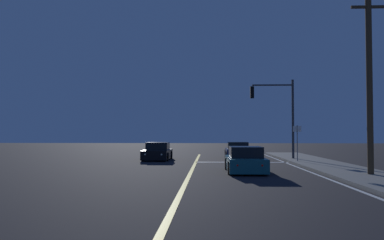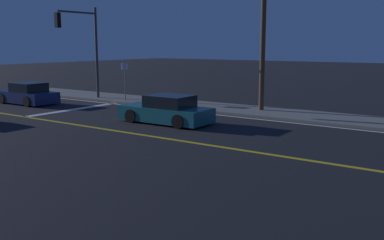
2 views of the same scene
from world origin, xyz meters
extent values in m
cube|color=slate|center=(8.07, 12.83, 0.07)|extent=(3.20, 46.19, 0.15)
cube|color=gold|center=(0.00, 12.83, 0.01)|extent=(0.20, 43.62, 0.01)
cube|color=white|center=(6.22, 12.83, 0.01)|extent=(0.16, 43.62, 0.01)
cube|color=white|center=(3.23, 24.16, 0.01)|extent=(6.47, 0.50, 0.01)
cube|color=navy|center=(3.22, 28.59, 0.44)|extent=(1.86, 4.20, 0.68)
cube|color=black|center=(3.22, 28.34, 1.04)|extent=(1.60, 1.93, 0.60)
cylinder|color=black|center=(2.36, 29.90, 0.32)|extent=(0.22, 0.64, 0.64)
cylinder|color=black|center=(4.09, 29.90, 0.32)|extent=(0.22, 0.64, 0.64)
cylinder|color=black|center=(2.36, 27.29, 0.32)|extent=(0.22, 0.64, 0.64)
cylinder|color=black|center=(4.09, 27.29, 0.32)|extent=(0.22, 0.64, 0.64)
sphere|color=#FFF4CC|center=(2.65, 30.63, 0.52)|extent=(0.18, 0.18, 0.18)
sphere|color=#FFF4CC|center=(3.80, 30.63, 0.52)|extent=(0.18, 0.18, 0.18)
sphere|color=red|center=(2.65, 26.55, 0.52)|extent=(0.14, 0.14, 0.14)
sphere|color=red|center=(3.80, 26.55, 0.52)|extent=(0.14, 0.14, 0.14)
cube|color=#195960|center=(2.83, 17.17, 0.44)|extent=(1.93, 4.52, 0.68)
cube|color=black|center=(2.84, 16.90, 1.04)|extent=(1.64, 2.09, 0.60)
cylinder|color=black|center=(1.94, 18.55, 0.32)|extent=(0.23, 0.64, 0.64)
cylinder|color=black|center=(3.69, 18.58, 0.32)|extent=(0.23, 0.64, 0.64)
cylinder|color=black|center=(1.97, 15.76, 0.32)|extent=(0.23, 0.64, 0.64)
cylinder|color=black|center=(3.73, 15.79, 0.32)|extent=(0.23, 0.64, 0.64)
sphere|color=#FFF4CC|center=(2.22, 19.35, 0.52)|extent=(0.18, 0.18, 0.18)
sphere|color=#FFF4CC|center=(3.39, 19.37, 0.52)|extent=(0.18, 0.18, 0.18)
sphere|color=red|center=(2.28, 14.96, 0.52)|extent=(0.14, 0.14, 0.14)
sphere|color=red|center=(3.44, 14.98, 0.52)|extent=(0.14, 0.14, 0.14)
cube|color=black|center=(-3.01, 26.46, 0.44)|extent=(1.92, 4.29, 0.68)
cube|color=black|center=(-3.01, 26.72, 1.04)|extent=(1.64, 1.98, 0.60)
cylinder|color=black|center=(-2.14, 25.13, 0.32)|extent=(0.22, 0.64, 0.64)
cylinder|color=black|center=(-3.91, 25.14, 0.32)|extent=(0.22, 0.64, 0.64)
cylinder|color=black|center=(-2.12, 27.78, 0.32)|extent=(0.22, 0.64, 0.64)
cylinder|color=black|center=(-3.89, 27.79, 0.32)|extent=(0.22, 0.64, 0.64)
sphere|color=#FFF4CC|center=(-2.44, 24.37, 0.52)|extent=(0.18, 0.18, 0.18)
sphere|color=#FFF4CC|center=(-3.61, 24.38, 0.52)|extent=(0.18, 0.18, 0.18)
sphere|color=red|center=(-2.41, 28.55, 0.52)|extent=(0.14, 0.14, 0.14)
sphere|color=red|center=(-3.58, 28.55, 0.52)|extent=(0.14, 0.14, 0.14)
cylinder|color=#38383D|center=(7.27, 26.46, 3.05)|extent=(0.18, 0.18, 6.10)
cylinder|color=#38383D|center=(5.74, 26.46, 5.70)|extent=(3.06, 0.12, 0.12)
cube|color=black|center=(4.21, 26.46, 5.15)|extent=(0.28, 0.28, 0.90)
sphere|color=red|center=(4.21, 26.46, 5.42)|extent=(0.22, 0.22, 0.22)
sphere|color=#4C2D05|center=(4.21, 26.46, 5.15)|extent=(0.22, 0.22, 0.22)
sphere|color=#0A3814|center=(4.21, 26.46, 4.88)|extent=(0.22, 0.22, 0.22)
cylinder|color=#4C3823|center=(8.37, 14.83, 4.65)|extent=(0.28, 0.28, 9.31)
cube|color=#4C3823|center=(8.37, 14.83, 7.91)|extent=(1.58, 0.12, 0.12)
cylinder|color=slate|center=(6.97, 23.66, 1.29)|extent=(0.06, 0.06, 2.59)
cube|color=white|center=(6.97, 23.66, 2.34)|extent=(0.56, 0.04, 0.40)
camera|label=1|loc=(0.98, -3.80, 2.01)|focal=37.17mm
camera|label=2|loc=(-13.41, 4.37, 3.71)|focal=40.96mm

